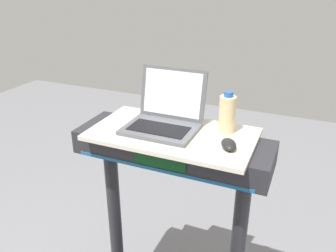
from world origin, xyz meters
The scene contains 4 objects.
desk_board centered at (0.00, 0.70, 1.11)m, with size 0.73×0.41×0.02m, color beige.
laptop centered at (-0.06, 0.74, 1.17)m, with size 0.32×0.29×0.25m.
computer_mouse centered at (0.27, 0.65, 1.14)m, with size 0.06×0.10×0.03m, color black.
water_bottle centered at (0.22, 0.80, 1.20)m, with size 0.07×0.07×0.19m.
Camera 1 is at (0.54, -0.61, 1.78)m, focal length 37.35 mm.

